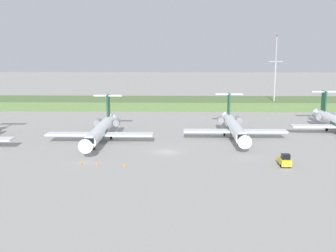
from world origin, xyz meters
The scene contains 9 objects.
ground_plane centered at (0.00, 30.00, 0.00)m, with size 500.00×500.00×0.00m, color #9E9B96.
grass_berm centered at (0.00, 62.46, 1.47)m, with size 320.00×20.00×2.93m, color #597542.
regional_jet_second centered at (-14.57, 9.48, 2.54)m, with size 22.81×31.00×9.00m.
regional_jet_third centered at (14.86, 13.68, 2.54)m, with size 22.81×31.00×9.00m.
antenna_mast centered at (33.80, 57.75, 10.03)m, with size 4.40×0.50×24.20m.
baggage_tug centered at (20.48, -9.72, 1.00)m, with size 1.72×3.20×2.30m.
safety_cone_front_marker centered at (-14.72, -9.63, 0.28)m, with size 0.44×0.44×0.55m, color orange.
safety_cone_mid_marker centered at (-11.81, -9.51, 0.28)m, with size 0.44×0.44×0.55m, color orange.
safety_cone_rear_marker centered at (-6.97, -10.42, 0.28)m, with size 0.44×0.44×0.55m, color orange.
Camera 1 is at (2.05, -79.37, 19.88)m, focal length 44.72 mm.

